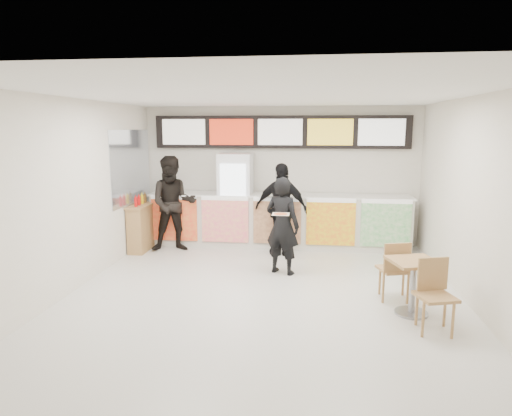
% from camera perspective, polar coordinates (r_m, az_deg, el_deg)
% --- Properties ---
extents(floor, '(7.00, 7.00, 0.00)m').
position_cam_1_polar(floor, '(7.04, 0.86, -11.18)').
color(floor, beige).
rests_on(floor, ground).
extents(ceiling, '(7.00, 7.00, 0.00)m').
position_cam_1_polar(ceiling, '(6.58, 0.93, 13.98)').
color(ceiling, white).
rests_on(ceiling, wall_back).
extents(wall_back, '(6.00, 0.00, 6.00)m').
position_cam_1_polar(wall_back, '(10.10, 3.04, 4.07)').
color(wall_back, silver).
rests_on(wall_back, floor).
extents(wall_left, '(0.00, 7.00, 7.00)m').
position_cam_1_polar(wall_left, '(7.57, -22.30, 1.33)').
color(wall_left, silver).
rests_on(wall_left, floor).
extents(wall_right, '(0.00, 7.00, 7.00)m').
position_cam_1_polar(wall_right, '(7.00, 26.13, 0.39)').
color(wall_right, silver).
rests_on(wall_right, floor).
extents(service_counter, '(5.56, 0.77, 1.14)m').
position_cam_1_polar(service_counter, '(9.84, 2.82, -1.55)').
color(service_counter, silver).
rests_on(service_counter, floor).
extents(menu_board, '(5.50, 0.14, 0.70)m').
position_cam_1_polar(menu_board, '(9.96, 3.05, 9.46)').
color(menu_board, black).
rests_on(menu_board, wall_back).
extents(drinks_fridge, '(0.70, 0.67, 2.00)m').
position_cam_1_polar(drinks_fridge, '(9.89, -2.56, 1.04)').
color(drinks_fridge, white).
rests_on(drinks_fridge, floor).
extents(mirror_panel, '(0.01, 2.00, 1.50)m').
position_cam_1_polar(mirror_panel, '(9.74, -15.31, 4.99)').
color(mirror_panel, '#B2B7BF').
rests_on(mirror_panel, wall_left).
extents(customer_main, '(0.74, 0.62, 1.72)m').
position_cam_1_polar(customer_main, '(7.96, 3.32, -2.22)').
color(customer_main, black).
rests_on(customer_main, floor).
extents(customer_left, '(1.13, 0.98, 1.98)m').
position_cam_1_polar(customer_left, '(9.58, -10.30, 0.52)').
color(customer_left, black).
rests_on(customer_left, floor).
extents(customer_mid, '(1.16, 0.70, 1.85)m').
position_cam_1_polar(customer_mid, '(9.24, 3.12, -0.09)').
color(customer_mid, black).
rests_on(customer_mid, floor).
extents(pizza_slice, '(0.36, 0.36, 0.02)m').
position_cam_1_polar(pizza_slice, '(7.46, 3.11, -0.71)').
color(pizza_slice, beige).
rests_on(pizza_slice, customer_main).
extents(cafe_table, '(0.85, 1.62, 0.91)m').
position_cam_1_polar(cafe_table, '(6.66, 19.07, -8.14)').
color(cafe_table, '#B37D51').
rests_on(cafe_table, floor).
extents(condiment_ledge, '(0.35, 0.87, 1.15)m').
position_cam_1_polar(condiment_ledge, '(9.82, -14.16, -2.34)').
color(condiment_ledge, '#B37D51').
rests_on(condiment_ledge, floor).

